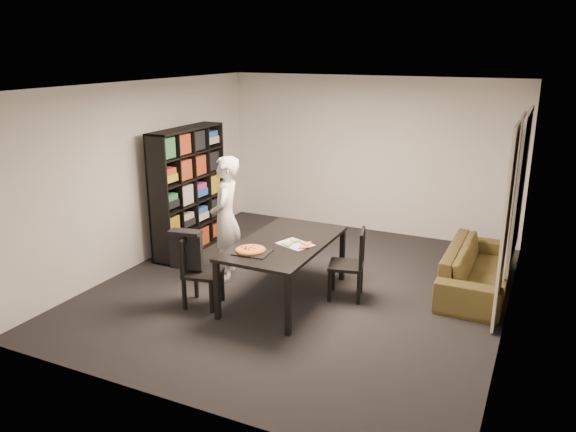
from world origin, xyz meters
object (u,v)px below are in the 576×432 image
at_px(chair_right, 353,260).
at_px(baking_tray, 252,252).
at_px(person, 226,219).
at_px(dining_table, 285,246).
at_px(bookshelf, 189,190).
at_px(chair_left, 196,266).
at_px(pepperoni_pizza, 251,250).
at_px(sofa, 478,268).

relative_size(chair_right, baking_tray, 2.25).
bearing_deg(chair_right, person, -100.46).
distance_m(dining_table, chair_right, 0.87).
relative_size(bookshelf, person, 1.13).
bearing_deg(dining_table, chair_right, 25.32).
bearing_deg(bookshelf, person, -33.03).
bearing_deg(person, baking_tray, 24.29).
relative_size(chair_left, person, 0.52).
bearing_deg(baking_tray, bookshelf, 142.19).
height_order(person, baking_tray, person).
bearing_deg(person, pepperoni_pizza, 23.72).
xyz_separation_m(dining_table, baking_tray, (-0.16, -0.52, 0.07)).
relative_size(bookshelf, chair_right, 2.11).
height_order(dining_table, baking_tray, baking_tray).
distance_m(chair_left, pepperoni_pizza, 0.75).
bearing_deg(sofa, pepperoni_pizza, 127.81).
relative_size(dining_table, pepperoni_pizza, 5.16).
xyz_separation_m(bookshelf, chair_left, (1.20, -1.60, -0.45)).
distance_m(dining_table, sofa, 2.55).
height_order(bookshelf, pepperoni_pizza, bookshelf).
relative_size(chair_right, pepperoni_pizza, 2.57).
distance_m(baking_tray, pepperoni_pizza, 0.04).
distance_m(person, pepperoni_pizza, 1.12).
distance_m(bookshelf, chair_right, 2.95).
bearing_deg(sofa, bookshelf, 94.67).
xyz_separation_m(bookshelf, person, (1.08, -0.70, -0.11)).
distance_m(bookshelf, chair_left, 2.05).
distance_m(person, sofa, 3.37).
height_order(bookshelf, sofa, bookshelf).
height_order(person, sofa, person).
bearing_deg(sofa, chair_left, 122.67).
bearing_deg(pepperoni_pizza, person, 136.25).
xyz_separation_m(chair_left, pepperoni_pizza, (0.69, 0.13, 0.28)).
height_order(dining_table, chair_left, chair_left).
xyz_separation_m(baking_tray, pepperoni_pizza, (-0.03, 0.01, 0.02)).
xyz_separation_m(chair_left, baking_tray, (0.72, 0.11, 0.26)).
bearing_deg(pepperoni_pizza, chair_right, 42.13).
distance_m(baking_tray, sofa, 2.99).
bearing_deg(baking_tray, chair_right, 43.53).
distance_m(chair_left, person, 0.96).
bearing_deg(person, bookshelf, -145.56).
relative_size(chair_left, pepperoni_pizza, 2.51).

